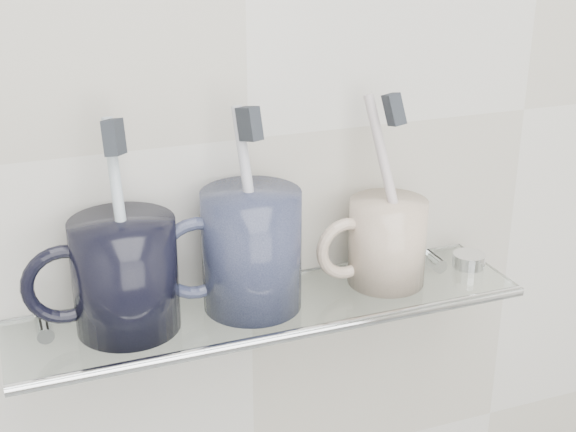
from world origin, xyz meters
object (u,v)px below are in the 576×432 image
mug_left (125,275)px  shelf_glass (271,308)px  mug_right (387,242)px  mug_center (252,250)px

mug_left → shelf_glass: bearing=-1.8°
mug_left → mug_right: 0.26m
shelf_glass → mug_left: bearing=177.9°
mug_right → shelf_glass: bearing=172.8°
mug_left → mug_right: (0.26, 0.00, -0.01)m
shelf_glass → mug_left: 0.15m
shelf_glass → mug_right: size_ratio=5.68×
shelf_glass → mug_right: bearing=2.3°
shelf_glass → mug_right: (0.13, 0.00, 0.05)m
shelf_glass → mug_center: size_ratio=4.29×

